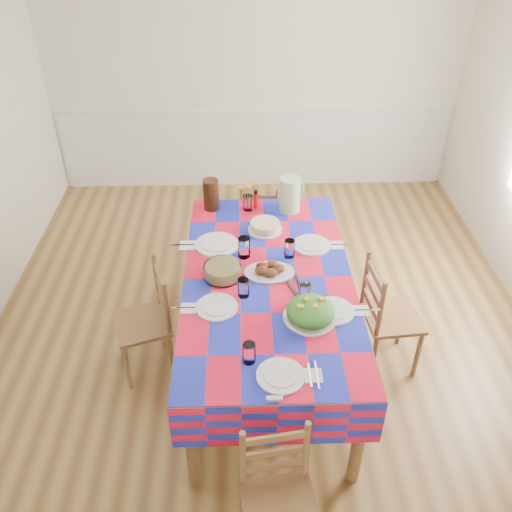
{
  "coord_description": "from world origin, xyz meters",
  "views": [
    {
      "loc": [
        -0.16,
        -3.36,
        3.13
      ],
      "look_at": [
        -0.07,
        -0.27,
        0.9
      ],
      "focal_mm": 38.0,
      "sensor_mm": 36.0,
      "label": 1
    }
  ],
  "objects_px": {
    "meat_platter": "(269,270)",
    "tea_pitcher": "(211,194)",
    "dining_table": "(268,288)",
    "green_pitcher": "(290,195)",
    "chair_near": "(279,501)",
    "chair_far": "(260,223)",
    "chair_right": "(387,317)",
    "chair_left": "(147,322)"
  },
  "relations": [
    {
      "from": "green_pitcher",
      "to": "tea_pitcher",
      "type": "xyz_separation_m",
      "value": [
        -0.63,
        0.05,
        -0.02
      ]
    },
    {
      "from": "dining_table",
      "to": "tea_pitcher",
      "type": "xyz_separation_m",
      "value": [
        -0.42,
        0.94,
        0.22
      ]
    },
    {
      "from": "dining_table",
      "to": "green_pitcher",
      "type": "height_order",
      "value": "green_pitcher"
    },
    {
      "from": "dining_table",
      "to": "meat_platter",
      "type": "bearing_deg",
      "value": 79.43
    },
    {
      "from": "green_pitcher",
      "to": "chair_left",
      "type": "distance_m",
      "value": 1.5
    },
    {
      "from": "dining_table",
      "to": "chair_right",
      "type": "relative_size",
      "value": 2.32
    },
    {
      "from": "green_pitcher",
      "to": "tea_pitcher",
      "type": "bearing_deg",
      "value": 175.32
    },
    {
      "from": "dining_table",
      "to": "green_pitcher",
      "type": "relative_size",
      "value": 7.45
    },
    {
      "from": "tea_pitcher",
      "to": "chair_far",
      "type": "relative_size",
      "value": 0.31
    },
    {
      "from": "green_pitcher",
      "to": "chair_near",
      "type": "relative_size",
      "value": 0.33
    },
    {
      "from": "chair_right",
      "to": "chair_far",
      "type": "bearing_deg",
      "value": 26.79
    },
    {
      "from": "chair_right",
      "to": "chair_near",
      "type": "bearing_deg",
      "value": 141.82
    },
    {
      "from": "chair_near",
      "to": "chair_right",
      "type": "xyz_separation_m",
      "value": [
        0.88,
        1.37,
        0.03
      ]
    },
    {
      "from": "chair_far",
      "to": "chair_left",
      "type": "height_order",
      "value": "chair_left"
    },
    {
      "from": "chair_near",
      "to": "chair_far",
      "type": "bearing_deg",
      "value": 81.63
    },
    {
      "from": "chair_far",
      "to": "chair_left",
      "type": "bearing_deg",
      "value": 63.72
    },
    {
      "from": "chair_far",
      "to": "chair_left",
      "type": "distance_m",
      "value": 1.62
    },
    {
      "from": "tea_pitcher",
      "to": "chair_far",
      "type": "height_order",
      "value": "tea_pitcher"
    },
    {
      "from": "chair_far",
      "to": "chair_left",
      "type": "xyz_separation_m",
      "value": [
        -0.87,
        -1.36,
        0.03
      ]
    },
    {
      "from": "green_pitcher",
      "to": "tea_pitcher",
      "type": "distance_m",
      "value": 0.64
    },
    {
      "from": "chair_left",
      "to": "chair_right",
      "type": "relative_size",
      "value": 0.96
    },
    {
      "from": "meat_platter",
      "to": "chair_right",
      "type": "distance_m",
      "value": 0.96
    },
    {
      "from": "dining_table",
      "to": "tea_pitcher",
      "type": "relative_size",
      "value": 8.44
    },
    {
      "from": "meat_platter",
      "to": "tea_pitcher",
      "type": "distance_m",
      "value": 1.0
    },
    {
      "from": "green_pitcher",
      "to": "chair_left",
      "type": "relative_size",
      "value": 0.32
    },
    {
      "from": "dining_table",
      "to": "green_pitcher",
      "type": "bearing_deg",
      "value": 76.42
    },
    {
      "from": "meat_platter",
      "to": "chair_left",
      "type": "distance_m",
      "value": 0.98
    },
    {
      "from": "green_pitcher",
      "to": "chair_right",
      "type": "bearing_deg",
      "value": -53.67
    },
    {
      "from": "chair_left",
      "to": "chair_right",
      "type": "bearing_deg",
      "value": 71.26
    },
    {
      "from": "meat_platter",
      "to": "tea_pitcher",
      "type": "height_order",
      "value": "tea_pitcher"
    },
    {
      "from": "meat_platter",
      "to": "chair_near",
      "type": "xyz_separation_m",
      "value": [
        -0.01,
        -1.42,
        -0.44
      ]
    },
    {
      "from": "meat_platter",
      "to": "chair_near",
      "type": "distance_m",
      "value": 1.48
    },
    {
      "from": "chair_far",
      "to": "chair_right",
      "type": "height_order",
      "value": "chair_right"
    },
    {
      "from": "green_pitcher",
      "to": "tea_pitcher",
      "type": "relative_size",
      "value": 1.13
    },
    {
      "from": "green_pitcher",
      "to": "meat_platter",
      "type": "bearing_deg",
      "value": -103.75
    },
    {
      "from": "tea_pitcher",
      "to": "chair_near",
      "type": "xyz_separation_m",
      "value": [
        0.41,
        -2.31,
        -0.54
      ]
    },
    {
      "from": "green_pitcher",
      "to": "chair_far",
      "type": "height_order",
      "value": "green_pitcher"
    },
    {
      "from": "dining_table",
      "to": "chair_near",
      "type": "relative_size",
      "value": 2.47
    },
    {
      "from": "chair_near",
      "to": "chair_left",
      "type": "bearing_deg",
      "value": 113.7
    },
    {
      "from": "chair_far",
      "to": "meat_platter",
      "type": "bearing_deg",
      "value": 96.81
    },
    {
      "from": "meat_platter",
      "to": "chair_near",
      "type": "relative_size",
      "value": 0.4
    },
    {
      "from": "dining_table",
      "to": "chair_far",
      "type": "xyz_separation_m",
      "value": [
        -0.0,
        1.37,
        -0.33
      ]
    }
  ]
}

